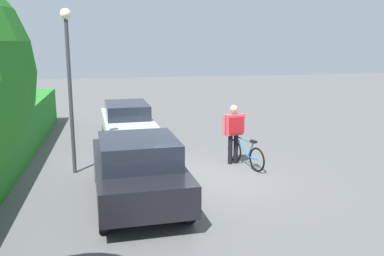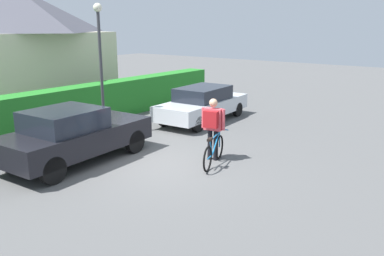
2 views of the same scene
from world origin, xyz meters
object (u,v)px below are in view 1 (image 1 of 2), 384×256
Objects in this scene: bicycle at (245,154)px; parked_car_near at (137,168)px; person_rider at (234,128)px; street_lamp at (69,70)px; parked_car_far at (127,121)px.

parked_car_near is at bearing 123.47° from bicycle.
bicycle is at bearing -140.13° from person_rider.
person_rider is (0.31, 0.26, 0.68)m from bicycle.
bicycle is 5.30m from street_lamp.
parked_car_near is 3.48m from street_lamp.
parked_car_near is 3.76m from person_rider.
street_lamp is (0.30, 4.71, 2.40)m from bicycle.
parked_car_near is at bearing 129.54° from person_rider.
person_rider is 4.78m from street_lamp.
bicycle is at bearing -141.00° from parked_car_far.
parked_car_near is 1.00× the size of street_lamp.
street_lamp is (-0.01, 4.45, 1.73)m from person_rider.
parked_car_near is 2.54× the size of bicycle.
parked_car_far is at bearing 39.00° from bicycle.
bicycle is at bearing -93.62° from street_lamp.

